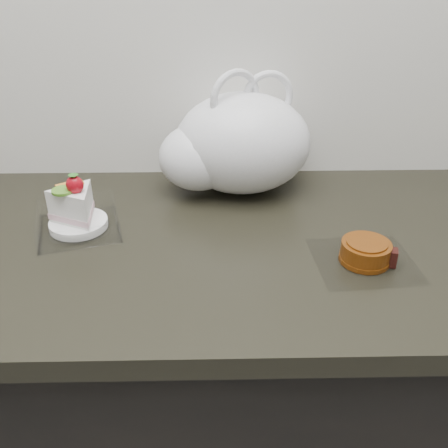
% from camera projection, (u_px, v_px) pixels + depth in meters
% --- Properties ---
extents(counter, '(2.04, 0.64, 0.90)m').
position_uv_depth(counter, '(190.00, 399.00, 1.18)').
color(counter, black).
rests_on(counter, ground).
extents(cake_tray, '(0.19, 0.19, 0.12)m').
position_uv_depth(cake_tray, '(77.00, 215.00, 0.97)').
color(cake_tray, white).
rests_on(cake_tray, counter).
extents(mooncake_wrap, '(0.19, 0.18, 0.04)m').
position_uv_depth(mooncake_wrap, '(366.00, 254.00, 0.88)').
color(mooncake_wrap, white).
rests_on(mooncake_wrap, counter).
extents(plastic_bag, '(0.39, 0.32, 0.27)m').
position_uv_depth(plastic_bag, '(234.00, 145.00, 1.08)').
color(plastic_bag, white).
rests_on(plastic_bag, counter).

